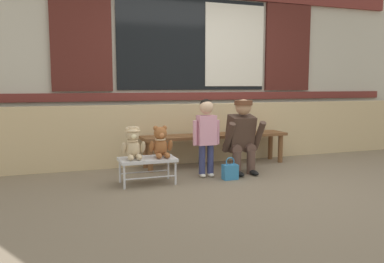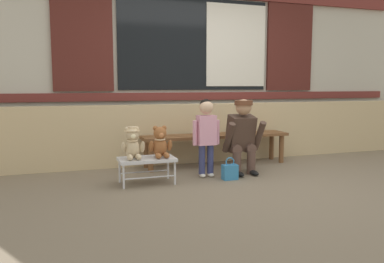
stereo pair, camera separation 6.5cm
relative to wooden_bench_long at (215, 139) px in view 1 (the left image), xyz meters
The scene contains 10 objects.
ground_plane 1.12m from the wooden_bench_long, 92.43° to the right, with size 60.00×60.00×0.00m, color #756651.
brick_low_wall 0.37m from the wooden_bench_long, 97.03° to the left, with size 7.77×0.25×0.85m, color tan.
shop_facade 1.71m from the wooden_bench_long, 92.69° to the left, with size 7.92×0.26×3.67m.
wooden_bench_long is the anchor object (origin of this frame).
small_display_bench 1.35m from the wooden_bench_long, 148.16° to the right, with size 0.64×0.36×0.30m.
teddy_bear_with_hat 1.48m from the wooden_bench_long, 151.50° to the right, with size 0.28×0.27×0.36m.
teddy_bear_plain 1.21m from the wooden_bench_long, 144.22° to the right, with size 0.28×0.26×0.36m.
child_standing 0.76m from the wooden_bench_long, 121.79° to the right, with size 0.35×0.18×0.96m.
adult_crouching 0.59m from the wooden_bench_long, 77.35° to the right, with size 0.50×0.49×0.95m.
handbag_on_ground 0.90m from the wooden_bench_long, 100.91° to the right, with size 0.18×0.11×0.27m.
Camera 1 is at (-2.07, -3.93, 1.13)m, focal length 36.37 mm.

